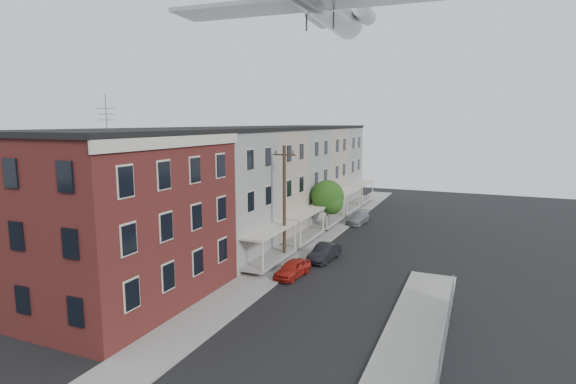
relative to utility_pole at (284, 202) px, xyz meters
name	(u,v)px	position (x,y,z in m)	size (l,w,h in m)	color
sidewalk_left	(312,242)	(0.10, 6.00, -4.61)	(3.00, 62.00, 0.12)	gray
sidewalk_right	(405,366)	(11.10, -12.00, -4.61)	(3.00, 26.00, 0.12)	gray
curb_left	(327,243)	(1.55, 6.00, -4.60)	(0.15, 62.00, 0.14)	gray
curb_right	(373,359)	(9.65, -12.00, -4.60)	(0.15, 26.00, 0.14)	gray
corner_building	(113,216)	(-6.40, -11.00, 0.49)	(10.31, 12.30, 12.15)	#3A1512
row_house_a	(203,194)	(-6.36, -1.50, 0.45)	(11.98, 7.00, 10.30)	slate
row_house_b	(245,183)	(-6.36, 5.50, 0.45)	(11.98, 7.00, 10.30)	gray
row_house_c	(277,175)	(-6.36, 12.50, 0.45)	(11.98, 7.00, 10.30)	slate
row_house_d	(301,169)	(-6.36, 19.50, 0.45)	(11.98, 7.00, 10.30)	gray
row_house_e	(320,164)	(-6.36, 26.50, 0.45)	(11.98, 7.00, 10.30)	slate
chainlink_fence	(440,364)	(12.60, -13.00, -3.68)	(0.06, 18.06, 1.90)	gray
utility_pole	(284,202)	(0.00, 0.00, 0.00)	(1.80, 0.26, 9.00)	black
street_tree	(328,198)	(0.33, 9.92, -1.22)	(3.22, 3.20, 5.20)	black
car_near	(292,269)	(2.00, -3.16, -4.07)	(1.42, 3.52, 1.20)	#AE1E16
car_mid	(325,252)	(2.85, 1.34, -4.03)	(1.37, 3.92, 1.29)	black
car_far	(358,218)	(2.00, 15.04, -4.08)	(1.68, 4.13, 1.20)	gray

